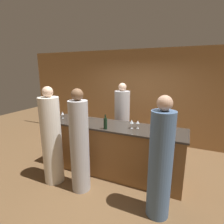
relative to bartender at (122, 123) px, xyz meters
The scene contains 18 objects.
ground_plane 1.23m from the bartender, 83.87° to the right, with size 14.00×14.00×0.00m, color brown.
back_wall 1.32m from the bartender, 85.66° to the left, with size 8.00×0.06×2.80m.
bar_counter 0.92m from the bartender, 83.87° to the right, with size 2.99×0.76×1.09m.
bartender is the anchor object (origin of this frame).
guest_0 1.62m from the bartender, 97.29° to the right, with size 0.34×0.34×1.90m.
guest_1 2.04m from the bartender, 53.41° to the right, with size 0.35×0.35×1.88m.
guest_2 1.82m from the bartender, 117.75° to the right, with size 0.38×0.38×1.91m.
wine_bottle_0 1.02m from the bartender, 140.38° to the right, with size 0.08×0.08×0.28m.
wine_bottle_1 1.19m from the bartender, 85.76° to the right, with size 0.07×0.07×0.29m.
ice_bucket 1.20m from the bartender, 137.60° to the right, with size 0.19×0.19×0.20m.
wine_glass_0 1.11m from the bartender, 59.28° to the right, with size 0.08×0.08×0.18m.
wine_glass_1 1.28m from the bartender, 112.32° to the right, with size 0.07×0.07×0.16m.
wine_glass_2 1.74m from the bartender, 137.86° to the right, with size 0.07×0.07×0.14m.
wine_glass_3 1.11m from the bartender, 117.67° to the right, with size 0.06×0.06×0.17m.
wine_glass_4 1.49m from the bartender, 143.95° to the right, with size 0.07×0.07×0.15m.
wine_glass_5 1.69m from the bartender, 140.76° to the right, with size 0.06×0.06×0.17m.
wine_glass_6 1.35m from the bartender, 124.72° to the right, with size 0.07×0.07×0.14m.
wine_glass_7 1.13m from the bartender, 53.06° to the right, with size 0.07×0.07×0.16m.
Camera 1 is at (1.40, -3.17, 2.20)m, focal length 28.00 mm.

